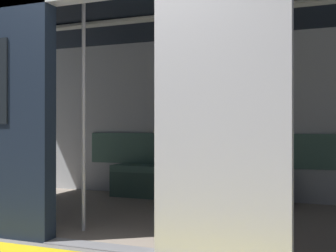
{
  "coord_description": "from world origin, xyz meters",
  "views": [
    {
      "loc": [
        -1.83,
        3.12,
        0.98
      ],
      "look_at": [
        -0.03,
        -1.39,
        1.0
      ],
      "focal_mm": 46.81,
      "sensor_mm": 36.0,
      "label": 1
    }
  ],
  "objects_px": {
    "handbag": "(170,160)",
    "book": "(230,167)",
    "bench_seat": "(196,175)",
    "grab_pole_door": "(84,114)",
    "train_car": "(157,73)",
    "person_seated": "(200,151)"
  },
  "relations": [
    {
      "from": "train_car",
      "to": "bench_seat",
      "type": "height_order",
      "value": "train_car"
    },
    {
      "from": "person_seated",
      "to": "handbag",
      "type": "relative_size",
      "value": 4.52
    },
    {
      "from": "person_seated",
      "to": "book",
      "type": "distance_m",
      "value": 0.44
    },
    {
      "from": "handbag",
      "to": "grab_pole_door",
      "type": "xyz_separation_m",
      "value": [
        0.06,
        2.1,
        0.58
      ]
    },
    {
      "from": "bench_seat",
      "to": "grab_pole_door",
      "type": "distance_m",
      "value": 2.23
    },
    {
      "from": "handbag",
      "to": "grab_pole_door",
      "type": "relative_size",
      "value": 0.12
    },
    {
      "from": "book",
      "to": "grab_pole_door",
      "type": "xyz_separation_m",
      "value": [
        0.91,
        2.06,
        0.65
      ]
    },
    {
      "from": "bench_seat",
      "to": "book",
      "type": "height_order",
      "value": "book"
    },
    {
      "from": "train_car",
      "to": "grab_pole_door",
      "type": "height_order",
      "value": "train_car"
    },
    {
      "from": "bench_seat",
      "to": "person_seated",
      "type": "xyz_separation_m",
      "value": [
        -0.08,
        0.05,
        0.33
      ]
    },
    {
      "from": "handbag",
      "to": "grab_pole_door",
      "type": "bearing_deg",
      "value": 88.44
    },
    {
      "from": "book",
      "to": "train_car",
      "type": "bearing_deg",
      "value": 67.78
    },
    {
      "from": "handbag",
      "to": "bench_seat",
      "type": "bearing_deg",
      "value": 171.26
    },
    {
      "from": "train_car",
      "to": "handbag",
      "type": "bearing_deg",
      "value": -75.17
    },
    {
      "from": "train_car",
      "to": "person_seated",
      "type": "relative_size",
      "value": 5.45
    },
    {
      "from": "person_seated",
      "to": "handbag",
      "type": "bearing_deg",
      "value": -13.46
    },
    {
      "from": "person_seated",
      "to": "grab_pole_door",
      "type": "bearing_deg",
      "value": 75.16
    },
    {
      "from": "person_seated",
      "to": "book",
      "type": "height_order",
      "value": "person_seated"
    },
    {
      "from": "person_seated",
      "to": "handbag",
      "type": "xyz_separation_m",
      "value": [
        0.47,
        -0.11,
        -0.14
      ]
    },
    {
      "from": "handbag",
      "to": "book",
      "type": "xyz_separation_m",
      "value": [
        -0.85,
        0.04,
        -0.07
      ]
    },
    {
      "from": "grab_pole_door",
      "to": "train_car",
      "type": "bearing_deg",
      "value": -112.81
    },
    {
      "from": "bench_seat",
      "to": "person_seated",
      "type": "relative_size",
      "value": 2.08
    }
  ]
}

